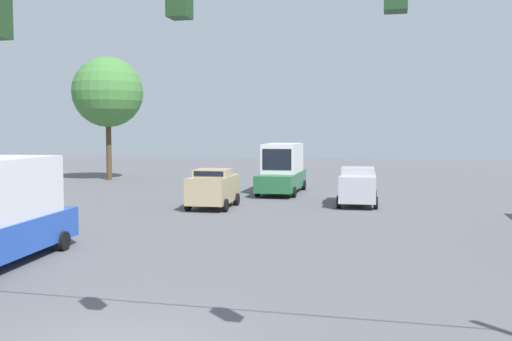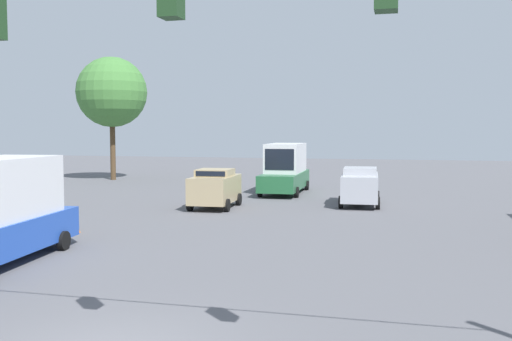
{
  "view_description": "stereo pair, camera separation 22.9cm",
  "coord_description": "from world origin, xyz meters",
  "px_view_note": "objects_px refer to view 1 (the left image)",
  "views": [
    {
      "loc": [
        -4.82,
        8.9,
        4.0
      ],
      "look_at": [
        -0.02,
        -10.81,
        2.55
      ],
      "focal_mm": 40.0,
      "sensor_mm": 36.0,
      "label": 1
    },
    {
      "loc": [
        -5.04,
        8.85,
        4.0
      ],
      "look_at": [
        -0.02,
        -10.81,
        2.55
      ],
      "focal_mm": 40.0,
      "sensor_mm": 36.0,
      "label": 2
    }
  ],
  "objects_px": {
    "overhead_signal_span": "(88,80)",
    "traffic_cone_fourth": "(74,226)",
    "sedan_silver_oncoming_deep": "(358,185)",
    "traffic_cone_third": "(24,240)",
    "tree_horizon_left": "(108,92)",
    "sedan_tan_withflow_far": "(213,188)",
    "box_truck_green_withflow_deep": "(282,169)"
  },
  "relations": [
    {
      "from": "box_truck_green_withflow_deep",
      "to": "tree_horizon_left",
      "type": "bearing_deg",
      "value": -21.48
    },
    {
      "from": "sedan_silver_oncoming_deep",
      "to": "box_truck_green_withflow_deep",
      "type": "height_order",
      "value": "box_truck_green_withflow_deep"
    },
    {
      "from": "traffic_cone_third",
      "to": "tree_horizon_left",
      "type": "relative_size",
      "value": 0.06
    },
    {
      "from": "sedan_silver_oncoming_deep",
      "to": "box_truck_green_withflow_deep",
      "type": "distance_m",
      "value": 6.97
    },
    {
      "from": "sedan_silver_oncoming_deep",
      "to": "tree_horizon_left",
      "type": "distance_m",
      "value": 23.76
    },
    {
      "from": "sedan_silver_oncoming_deep",
      "to": "traffic_cone_fourth",
      "type": "relative_size",
      "value": 8.06
    },
    {
      "from": "sedan_tan_withflow_far",
      "to": "traffic_cone_fourth",
      "type": "height_order",
      "value": "sedan_tan_withflow_far"
    },
    {
      "from": "overhead_signal_span",
      "to": "sedan_silver_oncoming_deep",
      "type": "relative_size",
      "value": 4.83
    },
    {
      "from": "sedan_silver_oncoming_deep",
      "to": "sedan_tan_withflow_far",
      "type": "bearing_deg",
      "value": 22.18
    },
    {
      "from": "traffic_cone_third",
      "to": "traffic_cone_fourth",
      "type": "distance_m",
      "value": 3.01
    },
    {
      "from": "overhead_signal_span",
      "to": "tree_horizon_left",
      "type": "relative_size",
      "value": 2.22
    },
    {
      "from": "sedan_tan_withflow_far",
      "to": "traffic_cone_third",
      "type": "bearing_deg",
      "value": 74.31
    },
    {
      "from": "sedan_silver_oncoming_deep",
      "to": "traffic_cone_fourth",
      "type": "height_order",
      "value": "sedan_silver_oncoming_deep"
    },
    {
      "from": "sedan_tan_withflow_far",
      "to": "traffic_cone_third",
      "type": "relative_size",
      "value": 6.95
    },
    {
      "from": "tree_horizon_left",
      "to": "traffic_cone_fourth",
      "type": "bearing_deg",
      "value": 114.93
    },
    {
      "from": "sedan_silver_oncoming_deep",
      "to": "traffic_cone_fourth",
      "type": "distance_m",
      "value": 14.97
    },
    {
      "from": "sedan_tan_withflow_far",
      "to": "traffic_cone_fourth",
      "type": "relative_size",
      "value": 6.95
    },
    {
      "from": "sedan_silver_oncoming_deep",
      "to": "tree_horizon_left",
      "type": "xyz_separation_m",
      "value": [
        20.3,
        -10.83,
        5.93
      ]
    },
    {
      "from": "box_truck_green_withflow_deep",
      "to": "traffic_cone_fourth",
      "type": "bearing_deg",
      "value": 71.89
    },
    {
      "from": "overhead_signal_span",
      "to": "traffic_cone_fourth",
      "type": "xyz_separation_m",
      "value": [
        7.26,
        -11.31,
        -4.52
      ]
    },
    {
      "from": "box_truck_green_withflow_deep",
      "to": "sedan_silver_oncoming_deep",
      "type": "bearing_deg",
      "value": 136.14
    },
    {
      "from": "sedan_tan_withflow_far",
      "to": "tree_horizon_left",
      "type": "relative_size",
      "value": 0.4
    },
    {
      "from": "sedan_silver_oncoming_deep",
      "to": "box_truck_green_withflow_deep",
      "type": "relative_size",
      "value": 0.67
    },
    {
      "from": "overhead_signal_span",
      "to": "traffic_cone_fourth",
      "type": "bearing_deg",
      "value": -57.31
    },
    {
      "from": "overhead_signal_span",
      "to": "sedan_tan_withflow_far",
      "type": "distance_m",
      "value": 20.16
    },
    {
      "from": "traffic_cone_third",
      "to": "traffic_cone_fourth",
      "type": "height_order",
      "value": "same"
    },
    {
      "from": "sedan_tan_withflow_far",
      "to": "tree_horizon_left",
      "type": "bearing_deg",
      "value": -46.18
    },
    {
      "from": "traffic_cone_fourth",
      "to": "box_truck_green_withflow_deep",
      "type": "bearing_deg",
      "value": -108.11
    },
    {
      "from": "sedan_tan_withflow_far",
      "to": "traffic_cone_third",
      "type": "xyz_separation_m",
      "value": [
        3.11,
        11.06,
        -0.76
      ]
    },
    {
      "from": "overhead_signal_span",
      "to": "sedan_silver_oncoming_deep",
      "type": "distance_m",
      "value": 22.76
    },
    {
      "from": "sedan_silver_oncoming_deep",
      "to": "traffic_cone_third",
      "type": "xyz_separation_m",
      "value": [
        10.23,
        13.96,
        -0.77
      ]
    },
    {
      "from": "box_truck_green_withflow_deep",
      "to": "tree_horizon_left",
      "type": "height_order",
      "value": "tree_horizon_left"
    }
  ]
}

